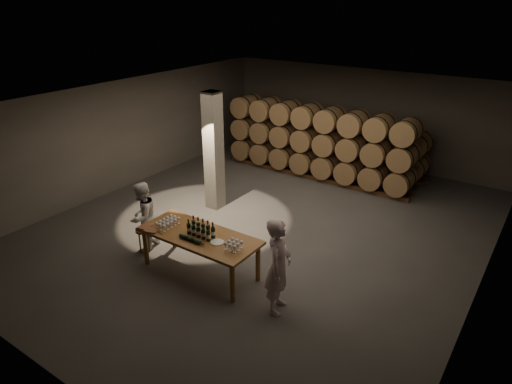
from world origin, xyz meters
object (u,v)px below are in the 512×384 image
Objects in this scene: plate at (217,242)px; person_woman at (143,217)px; person_man at (278,266)px; stool at (143,234)px; notebook_near at (152,230)px; tasting_table at (199,239)px; bottle_cluster at (201,230)px.

plate is 2.23m from person_woman.
person_man is 3.72m from person_woman.
stool is at bearing 25.56° from person_woman.
notebook_near is 0.93m from person_woman.
person_man is at bearing -3.34° from plate.
stool is 0.30× the size of person_man.
tasting_table is at bearing 3.61° from stool.
plate is (0.45, -0.03, -0.12)m from bottle_cluster.
tasting_table is 1.38× the size of person_man.
tasting_table is at bearing 10.93° from notebook_near.
notebook_near is 2.94m from person_man.
bottle_cluster is at bearing 70.48° from person_man.
stool is at bearing -176.39° from tasting_table.
plate is at bearing -4.68° from tasting_table.
bottle_cluster is 1.08m from notebook_near.
bottle_cluster is (0.07, -0.01, 0.23)m from tasting_table.
stool is 0.39m from person_woman.
person_man is (1.49, -0.09, 0.04)m from plate.
stool is (-1.67, -0.09, -0.57)m from bottle_cluster.
notebook_near reaches higher than tasting_table.
plate reaches higher than tasting_table.
person_woman is at bearing 178.90° from bottle_cluster.
tasting_table is at bearing 175.32° from plate.
notebook_near is at bearing -156.14° from bottle_cluster.
person_woman is at bearing 134.68° from notebook_near.
person_woman reaches higher than plate.
stool is (-1.60, -0.10, -0.34)m from tasting_table.
plate is 0.49× the size of stool.
tasting_table is 1.71m from person_woman.
tasting_table is 1.64m from stool.
bottle_cluster reaches higher than notebook_near.
tasting_table is 1.02m from notebook_near.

